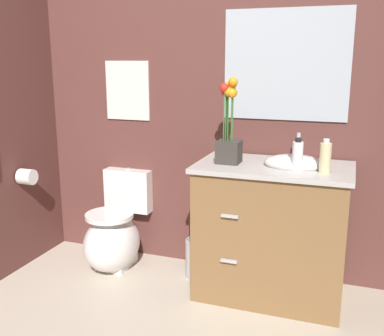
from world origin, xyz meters
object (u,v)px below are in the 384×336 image
Objects in this scene: toilet at (115,235)px; wall_poster at (128,91)px; wall_mirror at (286,65)px; soap_bottle at (325,158)px; lotion_bottle at (297,156)px; vanity_cabinet at (272,230)px; flower_vase at (229,130)px; toilet_paper_roll at (27,177)px; trash_bin at (198,258)px.

wall_poster is (0.00, 0.27, 1.02)m from toilet.
wall_poster is 0.53× the size of wall_mirror.
soap_bottle is 0.15m from lotion_bottle.
wall_mirror is at bearing 90.53° from vanity_cabinet.
lotion_bottle is (-0.15, 0.00, -0.00)m from soap_bottle.
soap_bottle is (1.44, -0.13, 0.71)m from toilet.
flower_vase is at bearing -21.07° from wall_poster.
wall_poster is (-1.14, 0.29, 0.82)m from vanity_cabinet.
flower_vase is at bearing 5.34° from toilet_paper_roll.
flower_vase reaches higher than vanity_cabinet.
soap_bottle is 0.24× the size of wall_mirror.
vanity_cabinet is 0.61m from trash_bin.
flower_vase reaches higher than trash_bin.
toilet_paper_roll is at bearing -164.79° from wall_mirror.
toilet is 3.53× the size of soap_bottle.
soap_bottle is at bearing -7.10° from flower_vase.
trash_bin is 2.47× the size of toilet_paper_roll.
trash_bin is (0.62, 0.06, -0.11)m from toilet.
vanity_cabinet is at bearing 5.68° from toilet_paper_roll.
flower_vase is (0.86, -0.06, 0.82)m from toilet.
wall_poster reaches higher than toilet.
wall_poster is at bearing 162.73° from lotion_bottle.
lotion_bottle is 1.88m from toilet_paper_roll.
wall_mirror is at bearing 13.28° from toilet.
toilet is 2.54× the size of trash_bin.
wall_poster reaches higher than toilet_paper_roll.
flower_vase reaches higher than soap_bottle.
vanity_cabinet is 1.43m from wall_poster.
vanity_cabinet is at bearing -9.31° from trash_bin.
toilet is 1.06m from wall_poster.
trash_bin is at bearing 12.06° from toilet_paper_roll.
flower_vase reaches higher than toilet.
lotion_bottle is (0.42, -0.07, -0.12)m from flower_vase.
lotion_bottle is at bearing -35.68° from vanity_cabinet.
toilet_paper_roll is (-1.43, -0.13, -0.38)m from flower_vase.
toilet_paper_roll is (-0.57, -0.46, -0.58)m from wall_poster.
flower_vase is at bearing 172.90° from soap_bottle.
lotion_bottle is 0.24× the size of wall_mirror.
wall_poster is at bearing 165.49° from vanity_cabinet.
soap_bottle is at bearing 1.76° from toilet_paper_roll.
wall_mirror is at bearing 126.90° from soap_bottle.
lotion_bottle is 1.38m from wall_poster.
flower_vase is 0.59m from soap_bottle.
wall_mirror reaches higher than wall_poster.
wall_poster is at bearing 90.00° from toilet.
wall_poster is at bearing 158.93° from flower_vase.
trash_bin is 1.43m from wall_mirror.
soap_bottle is 0.72× the size of trash_bin.
soap_bottle is at bearing -19.89° from vanity_cabinet.
trash_bin is at bearing -157.87° from wall_mirror.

